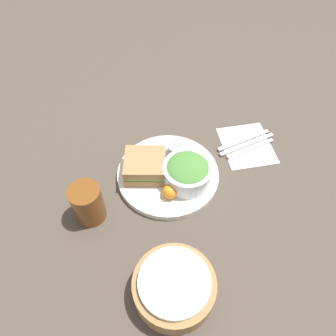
{
  "coord_description": "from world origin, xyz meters",
  "views": [
    {
      "loc": [
        0.1,
        0.53,
        0.73
      ],
      "look_at": [
        0.0,
        0.0,
        0.04
      ],
      "focal_mm": 35.0,
      "sensor_mm": 36.0,
      "label": 1
    }
  ],
  "objects": [
    {
      "name": "bread_basket",
      "position": [
        0.04,
        0.31,
        0.03
      ],
      "size": [
        0.18,
        0.18,
        0.07
      ],
      "color": "#997547",
      "rests_on": "ground_plane"
    },
    {
      "name": "orange_wedge",
      "position": [
        0.01,
        0.07,
        0.04
      ],
      "size": [
        0.04,
        0.04,
        0.04
      ],
      "primitive_type": "sphere",
      "color": "orange",
      "rests_on": "plate"
    },
    {
      "name": "salad_bowl",
      "position": [
        -0.05,
        0.03,
        0.05
      ],
      "size": [
        0.13,
        0.13,
        0.07
      ],
      "color": "white",
      "rests_on": "plate"
    },
    {
      "name": "knife",
      "position": [
        -0.25,
        -0.07,
        0.01
      ],
      "size": [
        0.18,
        0.06,
        0.01
      ],
      "primitive_type": "cube",
      "rotation": [
        0.0,
        0.0,
        3.41
      ],
      "color": "silver",
      "rests_on": "napkin"
    },
    {
      "name": "fork",
      "position": [
        -0.25,
        -0.09,
        0.01
      ],
      "size": [
        0.17,
        0.06,
        0.01
      ],
      "primitive_type": "cube",
      "rotation": [
        0.0,
        0.0,
        3.41
      ],
      "color": "silver",
      "rests_on": "napkin"
    },
    {
      "name": "ground_plane",
      "position": [
        0.0,
        0.0,
        0.0
      ],
      "size": [
        4.0,
        4.0,
        0.0
      ],
      "primitive_type": "plane",
      "color": "#4C4238"
    },
    {
      "name": "plate",
      "position": [
        0.0,
        0.0,
        0.01
      ],
      "size": [
        0.28,
        0.28,
        0.02
      ],
      "primitive_type": "cylinder",
      "color": "white",
      "rests_on": "ground_plane"
    },
    {
      "name": "sandwich",
      "position": [
        0.06,
        -0.01,
        0.05
      ],
      "size": [
        0.12,
        0.12,
        0.06
      ],
      "color": "#A37A4C",
      "rests_on": "plate"
    },
    {
      "name": "spoon",
      "position": [
        -0.26,
        -0.05,
        0.01
      ],
      "size": [
        0.16,
        0.05,
        0.01
      ],
      "primitive_type": "cube",
      "rotation": [
        0.0,
        0.0,
        3.41
      ],
      "color": "silver",
      "rests_on": "napkin"
    },
    {
      "name": "drink_glass",
      "position": [
        0.21,
        0.08,
        0.05
      ],
      "size": [
        0.08,
        0.08,
        0.11
      ],
      "primitive_type": "cylinder",
      "color": "brown",
      "rests_on": "ground_plane"
    },
    {
      "name": "napkin",
      "position": [
        -0.25,
        -0.07,
        0.0
      ],
      "size": [
        0.14,
        0.17,
        0.0
      ],
      "primitive_type": "cube",
      "color": "white",
      "rests_on": "ground_plane"
    },
    {
      "name": "dressing_cup",
      "position": [
        -0.04,
        -0.06,
        0.04
      ],
      "size": [
        0.05,
        0.05,
        0.04
      ],
      "primitive_type": "cylinder",
      "color": "#99999E",
      "rests_on": "plate"
    }
  ]
}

